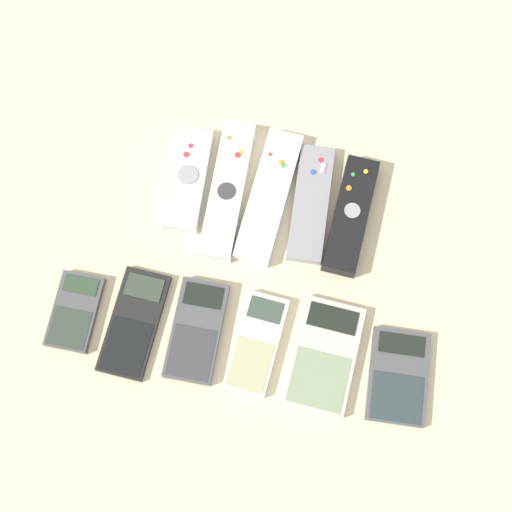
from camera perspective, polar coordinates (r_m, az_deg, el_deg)
The scene contains 12 objects.
ground_plane at distance 1.05m, azimuth -0.34°, elevation -1.84°, with size 3.00×3.00×0.00m, color beige.
remote_0 at distance 1.09m, azimuth -5.41°, elevation 6.12°, with size 0.06×0.17×0.03m.
remote_1 at distance 1.08m, azimuth -2.28°, elevation 5.29°, with size 0.06×0.22×0.03m.
remote_2 at distance 1.08m, azimuth 1.02°, elevation 4.80°, with size 0.07×0.22×0.02m.
remote_3 at distance 1.08m, azimuth 4.41°, elevation 4.22°, with size 0.06×0.19×0.02m.
remote_4 at distance 1.08m, azimuth 7.59°, elevation 3.23°, with size 0.06×0.18×0.03m.
calculator_0 at distance 1.06m, azimuth -14.28°, elevation -4.32°, with size 0.06×0.11×0.02m.
calculator_1 at distance 1.05m, azimuth -9.71°, elevation -5.29°, with size 0.07×0.16×0.01m.
calculator_2 at distance 1.03m, azimuth -4.77°, elevation -5.95°, with size 0.07×0.15×0.02m.
calculator_3 at distance 1.02m, azimuth 0.04°, elevation -6.98°, with size 0.07×0.15×0.02m.
calculator_4 at distance 1.02m, azimuth 5.47°, elevation -7.92°, with size 0.10×0.16×0.02m.
calculator_5 at distance 1.04m, azimuth 11.30°, elevation -9.41°, with size 0.09×0.14×0.01m.
Camera 1 is at (0.06, -0.27, 1.01)m, focal length 50.00 mm.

